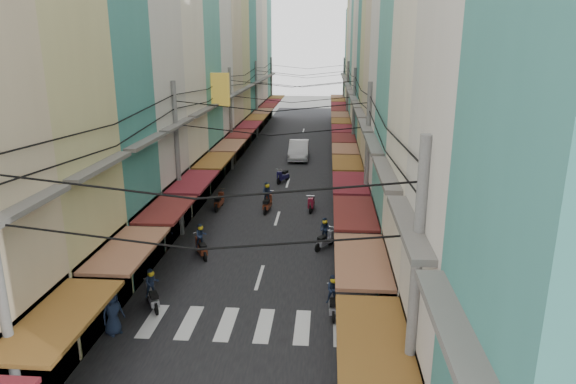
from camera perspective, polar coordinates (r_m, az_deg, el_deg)
The scene contains 15 objects.
ground at distance 24.88m, azimuth -2.57°, elevation -7.50°, with size 160.00×160.00×0.00m, color slate.
road at distance 43.85m, azimuth 0.59°, elevation 3.04°, with size 10.00×80.00×0.02m, color black.
sidewalk_left at distance 44.75m, azimuth -7.76°, elevation 3.18°, with size 3.00×80.00×0.06m, color slate.
sidewalk_right at distance 43.90m, azimuth 9.09°, elevation 2.87°, with size 3.00×80.00×0.06m, color slate.
crosswalk at distance 19.58m, azimuth -4.75°, elevation -14.47°, with size 7.55×2.40×0.01m.
building_row_left at distance 40.63m, azimuth -11.37°, elevation 15.59°, with size 7.80×67.67×23.70m.
building_row_right at distance 39.38m, azimuth 12.24°, elevation 15.00°, with size 7.80×68.98×22.59m.
utility_poles at distance 37.88m, azimuth 0.09°, elevation 11.04°, with size 10.20×66.13×8.20m.
white_car at distance 46.23m, azimuth 1.20°, elevation 3.71°, with size 5.76×2.26×2.03m, color #BABABF.
bicycle at distance 27.72m, azimuth 11.67°, elevation -5.29°, with size 0.67×1.77×1.22m, color black.
moving_scooters at distance 27.45m, azimuth -2.90°, elevation -4.04°, with size 7.50×20.97×1.85m.
parked_scooters at distance 20.36m, azimuth 7.11°, elevation -11.82°, with size 12.93×14.19×0.95m.
pedestrians at distance 25.36m, azimuth -12.23°, elevation -4.82°, with size 12.95×16.78×2.22m.
market_umbrella at distance 16.85m, azimuth 17.03°, elevation -12.66°, with size 2.22×2.22×2.34m.
traffic_sign at distance 24.60m, azimuth 10.50°, elevation -2.58°, with size 0.10×0.66×2.99m.
Camera 1 is at (2.87, -22.60, 9.99)m, focal length 32.00 mm.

